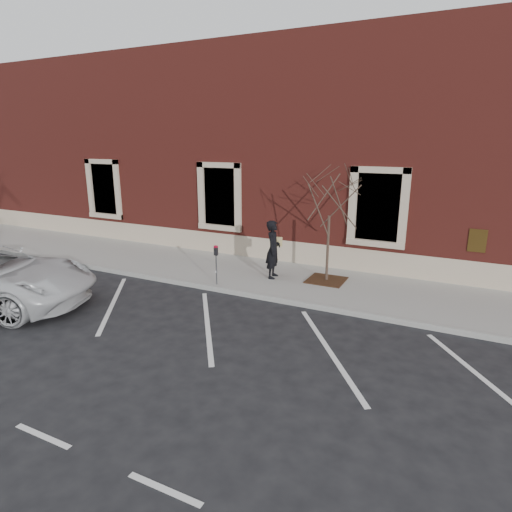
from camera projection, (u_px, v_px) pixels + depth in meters
The scene contains 9 objects.
ground at pixel (247, 296), 12.81m from camera, with size 120.00×120.00×0.00m, color #28282B.
sidewalk_near at pixel (271, 277), 14.30m from camera, with size 40.00×3.50×0.15m, color #97968E.
curb_near at pixel (246, 294), 12.75m from camera, with size 40.00×0.12×0.15m, color #9E9E99.
parking_stripes at pixel (207, 323), 10.91m from camera, with size 28.00×4.40×0.01m, color silver, non-canonical shape.
building_civic at pixel (329, 152), 18.44m from camera, with size 40.00×8.62×8.00m.
man at pixel (273, 249), 13.83m from camera, with size 0.69×0.45×1.89m, color black.
parking_meter at pixel (216, 258), 13.16m from camera, with size 0.11×0.09×1.25m.
tree_grate at pixel (326, 280), 13.75m from camera, with size 1.16×1.16×0.03m, color #412B14.
sapling at pixel (330, 197), 13.05m from camera, with size 2.30×2.30×3.84m.
Camera 1 is at (5.59, -10.67, 4.54)m, focal length 30.00 mm.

